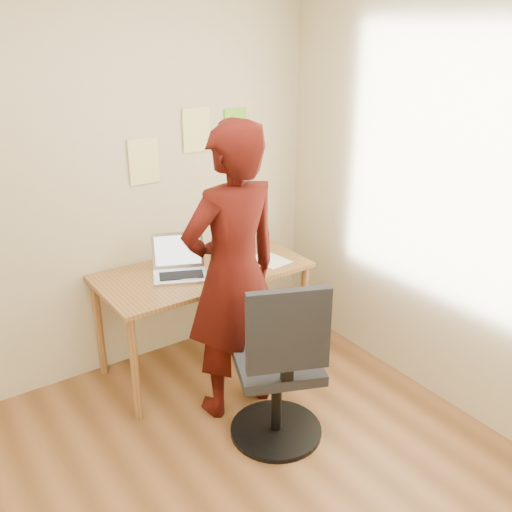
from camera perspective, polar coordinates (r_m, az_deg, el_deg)
room at (r=2.21m, az=-3.66°, el=-2.79°), size 3.58×3.58×2.78m
desk at (r=3.89m, az=-5.33°, el=-2.50°), size 1.40×0.70×0.74m
laptop at (r=3.78m, az=-7.68°, el=-1.06°), size 0.44×0.42×0.25m
paper_sheet at (r=3.99m, az=1.38°, el=-0.37°), size 0.23×0.30×0.00m
phone at (r=3.80m, az=-2.13°, el=-1.56°), size 0.10×0.13×0.01m
wall_note_left at (r=3.86m, az=-11.14°, el=9.27°), size 0.21×0.00×0.30m
wall_note_mid at (r=4.00m, az=-5.95°, el=12.44°), size 0.21×0.00×0.30m
wall_note_right at (r=4.16m, az=-2.05°, el=12.88°), size 0.18×0.00×0.24m
office_chair at (r=3.27m, az=2.40°, el=-11.83°), size 0.61×0.62×1.05m
person at (r=3.35m, az=-2.33°, el=-1.85°), size 0.68×0.47×1.82m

